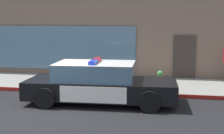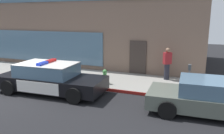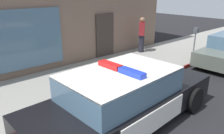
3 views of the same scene
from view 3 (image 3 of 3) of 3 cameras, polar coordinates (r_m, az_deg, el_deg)
sidewalk at (r=6.97m, az=-23.81°, el=-8.08°), size 48.00×3.24×0.15m
curb_red_paint at (r=5.61m, az=-18.33°, el=-14.36°), size 28.80×0.04×0.14m
police_cruiser at (r=5.30m, az=3.19°, el=-7.82°), size 5.10×2.27×1.49m
fire_hydrant at (r=7.82m, az=4.50°, el=-0.01°), size 0.34×0.39×0.73m
pedestrian_on_sidewalk at (r=10.94m, az=7.73°, el=8.31°), size 0.47×0.45×1.71m
parking_meter at (r=10.74m, az=20.86°, el=7.37°), size 0.12×0.18×1.34m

